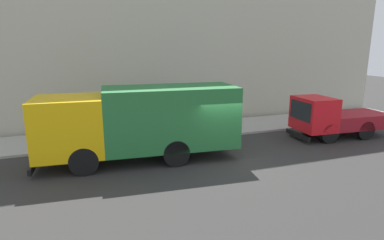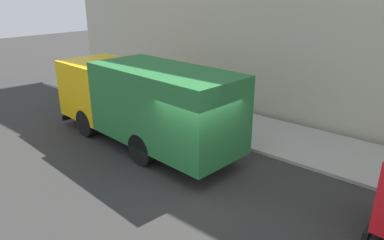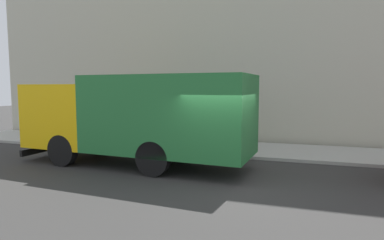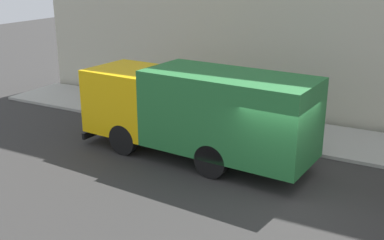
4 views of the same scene
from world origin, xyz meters
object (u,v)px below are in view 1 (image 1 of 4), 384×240
(street_sign_post, at_px, (169,113))
(large_utility_truck, at_px, (141,120))
(small_flatbed_truck, at_px, (333,118))
(pedestrian_walking, at_px, (81,124))
(traffic_cone_orange, at_px, (73,142))

(street_sign_post, bearing_deg, large_utility_truck, 142.60)
(small_flatbed_truck, distance_m, street_sign_post, 8.68)
(pedestrian_walking, bearing_deg, small_flatbed_truck, 97.05)
(large_utility_truck, distance_m, street_sign_post, 3.04)
(traffic_cone_orange, xyz_separation_m, street_sign_post, (0.06, -4.67, 1.05))
(large_utility_truck, height_order, small_flatbed_truck, large_utility_truck)
(large_utility_truck, bearing_deg, street_sign_post, -33.40)
(large_utility_truck, height_order, traffic_cone_orange, large_utility_truck)
(small_flatbed_truck, bearing_deg, street_sign_post, 78.27)
(large_utility_truck, xyz_separation_m, pedestrian_walking, (3.24, 2.43, -0.75))
(pedestrian_walking, distance_m, street_sign_post, 4.38)
(large_utility_truck, bearing_deg, pedestrian_walking, 40.94)
(pedestrian_walking, relative_size, traffic_cone_orange, 2.99)
(small_flatbed_truck, xyz_separation_m, pedestrian_walking, (3.09, 12.64, -0.06))
(street_sign_post, bearing_deg, small_flatbed_truck, -105.09)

